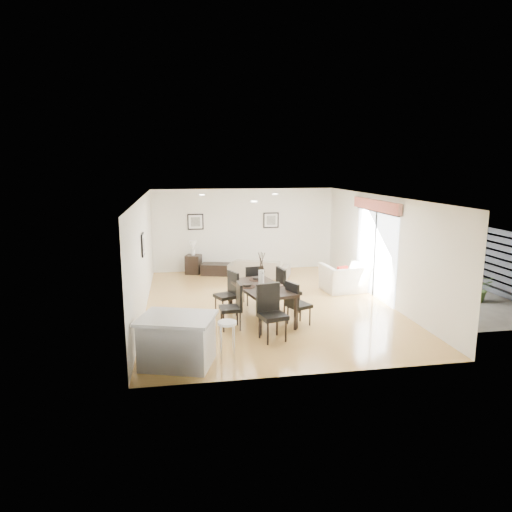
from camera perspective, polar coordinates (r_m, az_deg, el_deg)
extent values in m
plane|color=tan|center=(11.59, 1.40, -6.04)|extent=(8.00, 8.00, 0.00)
cube|color=white|center=(15.16, -1.49, 3.31)|extent=(6.00, 0.04, 2.70)
cube|color=white|center=(7.48, 7.36, -5.09)|extent=(6.00, 0.04, 2.70)
cube|color=white|center=(11.09, -13.96, 0.04)|extent=(0.04, 8.00, 2.70)
cube|color=white|center=(12.19, 15.40, 0.96)|extent=(0.04, 8.00, 2.70)
cube|color=white|center=(11.09, 1.46, 7.41)|extent=(6.00, 8.00, 0.02)
imported|color=gray|center=(14.38, 0.40, -1.47)|extent=(2.04, 1.42, 0.55)
imported|color=silver|center=(12.87, 10.99, -2.74)|extent=(1.26, 1.13, 0.75)
imported|color=#43622A|center=(13.06, 26.13, -3.65)|extent=(0.69, 0.61, 0.69)
imported|color=#43622A|center=(14.30, 23.96, -2.39)|extent=(0.36, 0.36, 0.62)
cube|color=black|center=(10.25, 0.67, -3.97)|extent=(1.34, 2.05, 0.06)
cylinder|color=black|center=(9.44, 0.52, -7.81)|extent=(0.07, 0.07, 0.72)
cylinder|color=black|center=(11.00, -3.12, -5.05)|extent=(0.07, 0.07, 0.72)
cylinder|color=black|center=(9.77, 4.94, -7.18)|extent=(0.07, 0.07, 0.72)
cylinder|color=black|center=(11.28, 0.79, -4.60)|extent=(0.07, 0.07, 0.72)
cube|color=black|center=(9.78, -3.20, -6.59)|extent=(0.47, 0.47, 0.08)
cube|color=black|center=(9.73, -2.08, -4.93)|extent=(0.08, 0.45, 0.54)
cylinder|color=black|center=(10.00, -4.35, -7.67)|extent=(0.04, 0.04, 0.41)
cylinder|color=black|center=(10.05, -2.35, -7.55)|extent=(0.04, 0.04, 0.41)
cylinder|color=black|center=(9.67, -4.06, -8.34)|extent=(0.04, 0.04, 0.41)
cylinder|color=black|center=(9.72, -1.99, -8.21)|extent=(0.04, 0.04, 0.41)
cube|color=black|center=(10.67, -3.78, -5.02)|extent=(0.60, 0.60, 0.08)
cube|color=black|center=(10.69, -2.87, -3.39)|extent=(0.23, 0.44, 0.55)
cylinder|color=black|center=(10.82, -5.06, -6.20)|extent=(0.04, 0.04, 0.42)
cylinder|color=black|center=(10.98, -3.40, -5.91)|extent=(0.04, 0.04, 0.42)
cylinder|color=black|center=(10.52, -4.15, -6.69)|extent=(0.04, 0.04, 0.42)
cylinder|color=black|center=(10.68, -2.46, -6.39)|extent=(0.04, 0.04, 0.42)
cube|color=black|center=(10.05, 5.40, -6.18)|extent=(0.57, 0.57, 0.08)
cube|color=black|center=(9.86, 4.54, -4.82)|extent=(0.22, 0.43, 0.53)
cylinder|color=black|center=(10.10, 6.75, -7.55)|extent=(0.03, 0.03, 0.40)
cylinder|color=black|center=(9.90, 5.18, -7.91)|extent=(0.03, 0.03, 0.40)
cylinder|color=black|center=(10.36, 5.56, -7.04)|extent=(0.03, 0.03, 0.40)
cylinder|color=black|center=(10.16, 4.00, -7.38)|extent=(0.03, 0.03, 0.40)
cube|color=black|center=(10.91, 4.12, -4.50)|extent=(0.56, 0.56, 0.08)
cube|color=black|center=(10.76, 3.11, -3.04)|extent=(0.14, 0.49, 0.58)
cylinder|color=black|center=(10.90, 5.42, -5.99)|extent=(0.04, 0.04, 0.44)
cylinder|color=black|center=(10.75, 3.57, -6.21)|extent=(0.04, 0.04, 0.44)
cylinder|color=black|center=(11.23, 4.61, -5.46)|extent=(0.04, 0.04, 0.44)
cylinder|color=black|center=(11.08, 2.80, -5.66)|extent=(0.04, 0.04, 0.44)
cube|color=black|center=(9.14, 2.09, -7.51)|extent=(0.61, 0.61, 0.09)
cube|color=black|center=(9.23, 1.51, -5.24)|extent=(0.50, 0.19, 0.60)
cylinder|color=black|center=(8.99, 1.48, -9.70)|extent=(0.04, 0.04, 0.46)
cylinder|color=black|center=(9.32, 0.44, -8.91)|extent=(0.04, 0.04, 0.46)
cylinder|color=black|center=(9.15, 3.75, -9.33)|extent=(0.04, 0.04, 0.46)
cylinder|color=black|center=(9.48, 2.64, -8.57)|extent=(0.04, 0.04, 0.46)
cube|color=black|center=(11.52, -0.46, -3.80)|extent=(0.50, 0.50, 0.08)
cube|color=black|center=(11.26, -0.20, -2.66)|extent=(0.45, 0.11, 0.54)
cylinder|color=black|center=(11.79, 0.15, -4.68)|extent=(0.04, 0.04, 0.41)
cylinder|color=black|center=(11.47, 0.63, -5.14)|extent=(0.04, 0.04, 0.41)
cylinder|color=black|center=(11.71, -1.52, -4.81)|extent=(0.04, 0.04, 0.41)
cylinder|color=black|center=(11.38, -1.08, -5.28)|extent=(0.04, 0.04, 0.41)
cylinder|color=white|center=(10.19, 0.67, -2.78)|extent=(0.13, 0.13, 0.38)
cylinder|color=black|center=(10.30, 2.43, -3.69)|extent=(0.36, 0.36, 0.01)
cylinder|color=black|center=(10.29, 2.43, -3.52)|extent=(0.19, 0.19, 0.05)
cylinder|color=black|center=(10.80, 0.11, -2.98)|extent=(0.36, 0.36, 0.01)
cylinder|color=black|center=(10.79, 0.11, -2.81)|extent=(0.19, 0.19, 0.05)
cylinder|color=black|center=(10.19, -1.11, -3.85)|extent=(0.36, 0.36, 0.01)
cylinder|color=black|center=(10.18, -1.11, -3.68)|extent=(0.19, 0.19, 0.05)
cylinder|color=black|center=(9.68, 1.30, -4.66)|extent=(0.36, 0.36, 0.01)
cylinder|color=black|center=(9.67, 1.30, -4.48)|extent=(0.19, 0.19, 0.05)
cube|color=black|center=(14.67, -5.05, -1.65)|extent=(1.01, 0.75, 0.36)
cube|color=black|center=(14.87, -7.81, -1.04)|extent=(0.58, 0.58, 0.61)
cylinder|color=white|center=(14.79, -7.86, 0.49)|extent=(0.11, 0.11, 0.20)
cone|color=beige|center=(14.75, -7.88, 1.36)|extent=(0.24, 0.24, 0.26)
cube|color=maroon|center=(12.69, 10.74, -1.96)|extent=(0.33, 0.20, 0.31)
cube|color=silver|center=(8.21, -9.80, -10.58)|extent=(1.38, 1.19, 0.83)
cube|color=silver|center=(8.05, -9.91, -7.65)|extent=(1.50, 1.31, 0.06)
cylinder|color=white|center=(8.14, -3.62, -8.35)|extent=(0.34, 0.34, 0.05)
cylinder|color=silver|center=(8.38, -2.90, -10.36)|extent=(0.02, 0.02, 0.72)
cylinder|color=silver|center=(8.36, -4.45, -10.44)|extent=(0.02, 0.02, 0.72)
cylinder|color=silver|center=(8.15, -4.31, -11.02)|extent=(0.02, 0.02, 0.72)
cylinder|color=silver|center=(8.17, -2.70, -10.94)|extent=(0.02, 0.02, 0.72)
cube|color=black|center=(14.94, -7.58, 4.26)|extent=(0.52, 0.03, 0.52)
cube|color=white|center=(14.94, -7.58, 4.26)|extent=(0.44, 0.04, 0.44)
cube|color=#575752|center=(14.94, -7.58, 4.26)|extent=(0.30, 0.04, 0.30)
cube|color=black|center=(15.24, 1.88, 4.49)|extent=(0.52, 0.03, 0.52)
cube|color=white|center=(15.24, 1.88, 4.49)|extent=(0.44, 0.04, 0.44)
cube|color=#575752|center=(15.24, 1.88, 4.49)|extent=(0.30, 0.04, 0.30)
cube|color=black|center=(10.84, -13.95, 1.39)|extent=(0.03, 0.52, 0.52)
cube|color=white|center=(10.84, -13.95, 1.39)|extent=(0.04, 0.44, 0.44)
cube|color=#575752|center=(10.84, -13.95, 1.39)|extent=(0.04, 0.30, 0.30)
cube|color=white|center=(12.49, 14.69, 0.19)|extent=(0.02, 2.40, 2.25)
cube|color=black|center=(12.48, 14.61, 0.18)|extent=(0.03, 0.05, 2.25)
cube|color=black|center=(12.32, 14.87, 5.41)|extent=(0.03, 2.50, 0.05)
cube|color=maroon|center=(12.29, 14.74, 6.16)|extent=(0.10, 2.70, 0.28)
plane|color=gray|center=(13.69, 22.21, -4.18)|extent=(6.00, 6.00, 0.00)
cube|color=#2D2D2F|center=(14.16, 26.61, -0.30)|extent=(0.08, 5.50, 1.80)
cube|color=brown|center=(16.03, 21.19, 1.72)|extent=(0.35, 0.35, 2.00)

